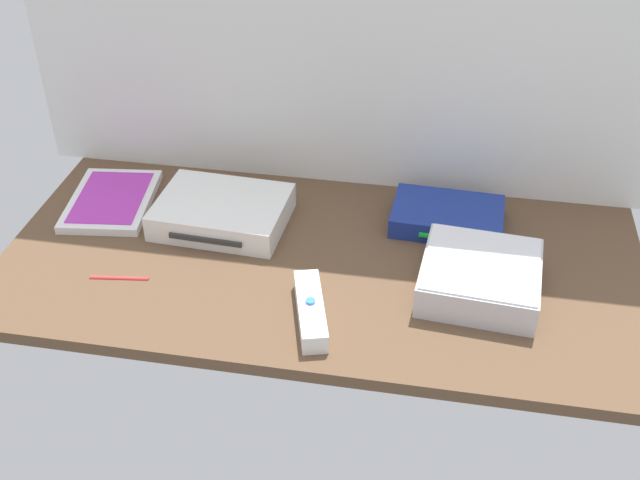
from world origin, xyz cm
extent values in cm
cube|color=brown|center=(0.00, 0.00, -1.00)|extent=(100.00, 48.00, 2.00)
cube|color=white|center=(0.00, 24.60, 32.00)|extent=(110.00, 1.20, 64.00)
cube|color=white|center=(-17.79, 7.51, 2.20)|extent=(21.85, 17.13, 4.40)
cube|color=#2D2D2D|center=(-18.24, -0.68, 2.20)|extent=(12.01, 1.26, 0.80)
cube|color=silver|center=(24.40, -3.09, 2.50)|extent=(18.30, 18.30, 5.00)
cube|color=silver|center=(24.40, -3.09, 5.15)|extent=(17.57, 17.57, 0.30)
cube|color=white|center=(-38.29, 9.61, 0.70)|extent=(15.84, 20.53, 1.40)
cube|color=#B233B2|center=(-38.29, 9.61, 1.48)|extent=(13.08, 17.59, 0.16)
cube|color=navy|center=(19.00, 13.43, 1.70)|extent=(18.52, 12.79, 3.40)
cube|color=#19D833|center=(18.72, 7.23, 1.70)|extent=(8.01, 0.76, 0.60)
cube|color=white|center=(1.06, -13.54, 1.50)|extent=(7.51, 15.22, 3.00)
cylinder|color=#387FDB|center=(1.06, -13.54, 3.20)|extent=(1.40, 1.40, 0.40)
cylinder|color=red|center=(-29.17, -9.74, 0.35)|extent=(9.01, 1.88, 0.70)
camera|label=1|loc=(16.98, -95.26, 73.68)|focal=43.72mm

